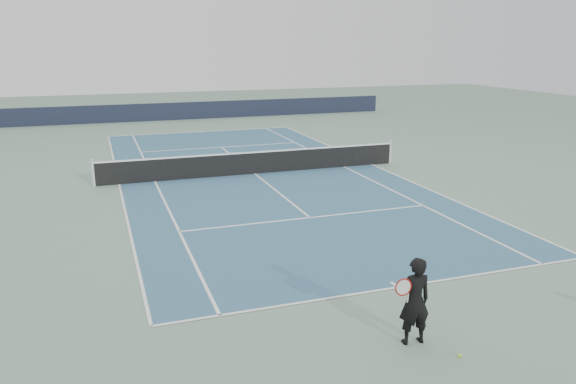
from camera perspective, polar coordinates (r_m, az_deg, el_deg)
name	(u,v)px	position (r m, az deg, el deg)	size (l,w,h in m)	color
ground	(255,174)	(23.62, -3.40, 1.84)	(80.00, 80.00, 0.00)	slate
court_surface	(255,174)	(23.62, -3.40, 1.85)	(10.97, 23.77, 0.01)	#335E7A
tennis_net	(255,162)	(23.51, -3.42, 3.04)	(12.90, 0.10, 1.07)	silver
windscreen_far	(186,111)	(40.79, -10.36, 8.11)	(30.00, 0.25, 1.20)	black
tennis_player	(414,301)	(10.65, 12.72, -10.74)	(0.78, 0.49, 1.69)	black
tennis_ball	(460,356)	(10.79, 17.03, -15.60)	(0.07, 0.07, 0.07)	#C6E72F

